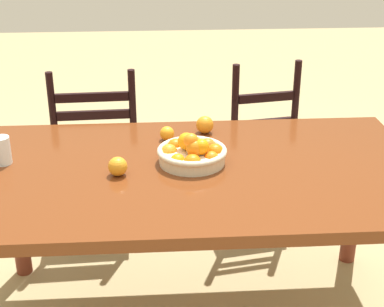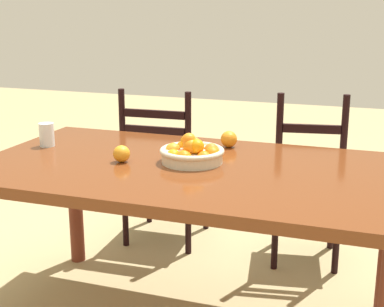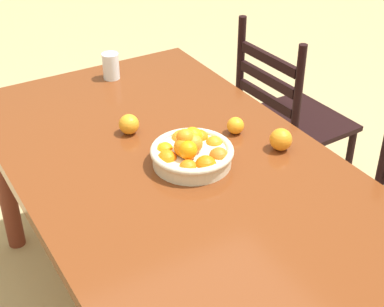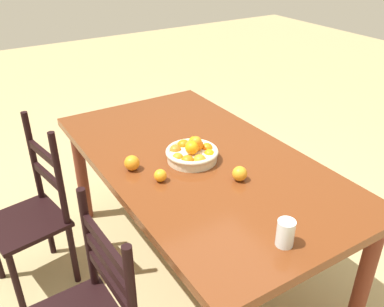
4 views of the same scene
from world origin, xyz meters
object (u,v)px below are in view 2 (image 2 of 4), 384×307
orange_loose_0 (190,141)px  orange_loose_2 (122,154)px  drinking_glass (47,135)px  dining_table (190,185)px  fruit_bowl (192,152)px  chair_by_cabinet (307,188)px  orange_loose_1 (229,139)px  chair_near_window (164,168)px

orange_loose_0 → orange_loose_2: orange_loose_2 is taller
orange_loose_2 → drinking_glass: size_ratio=0.66×
orange_loose_2 → drinking_glass: drinking_glass is taller
drinking_glass → orange_loose_0: bearing=16.5°
dining_table → orange_loose_2: (-0.30, -0.05, 0.12)m
fruit_bowl → drinking_glass: (-0.75, 0.04, 0.01)m
chair_by_cabinet → orange_loose_0: chair_by_cabinet is taller
orange_loose_1 → chair_near_window: bearing=137.2°
dining_table → chair_by_cabinet: size_ratio=1.85×
chair_near_window → orange_loose_1: chair_near_window is taller
orange_loose_2 → drinking_glass: (-0.46, 0.14, 0.02)m
orange_loose_2 → fruit_bowl: bearing=17.6°
fruit_bowl → orange_loose_2: bearing=-162.4°
chair_by_cabinet → dining_table: bearing=55.0°
dining_table → drinking_glass: drinking_glass is taller
chair_near_window → drinking_glass: chair_near_window is taller
orange_loose_1 → orange_loose_2: orange_loose_1 is taller
fruit_bowl → drinking_glass: bearing=176.6°
chair_by_cabinet → chair_near_window: bearing=-11.2°
dining_table → orange_loose_0: size_ratio=29.18×
chair_near_window → drinking_glass: 0.89m
dining_table → chair_near_window: size_ratio=1.90×
chair_near_window → orange_loose_0: chair_near_window is taller
dining_table → orange_loose_1: 0.39m
chair_near_window → fruit_bowl: chair_near_window is taller
fruit_bowl → orange_loose_1: fruit_bowl is taller
chair_by_cabinet → orange_loose_1: 0.68m
drinking_glass → orange_loose_2: bearing=-16.5°
fruit_bowl → orange_loose_2: fruit_bowl is taller
orange_loose_0 → orange_loose_1: size_ratio=0.79×
orange_loose_0 → chair_by_cabinet: bearing=48.1°
chair_near_window → orange_loose_0: size_ratio=15.35×
fruit_bowl → orange_loose_2: 0.30m
dining_table → orange_loose_1: orange_loose_1 is taller
orange_loose_0 → orange_loose_1: (0.17, 0.07, 0.01)m
dining_table → drinking_glass: size_ratio=16.18×
chair_near_window → orange_loose_0: 0.75m
drinking_glass → fruit_bowl: bearing=-3.4°
chair_near_window → orange_loose_2: bearing=98.1°
chair_near_window → orange_loose_0: (0.37, -0.57, 0.33)m
fruit_bowl → orange_loose_1: 0.32m
orange_loose_0 → orange_loose_1: 0.19m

